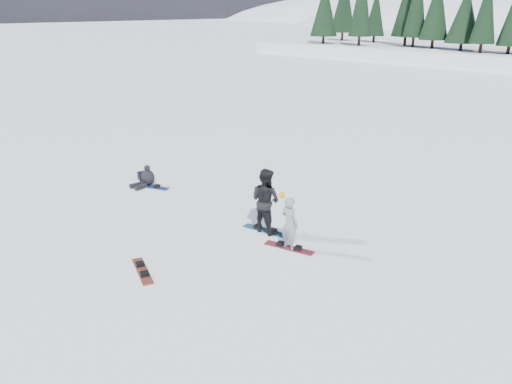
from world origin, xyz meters
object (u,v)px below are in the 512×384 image
Objects in this scene: gear_bag at (142,176)px; snowboarder_woman at (289,223)px; snowboard_loose_c at (151,187)px; snowboard_loose_b at (142,271)px; seated_rider at (147,178)px; snowboarder_man at (265,200)px.

snowboarder_woman is at bearing -3.23° from gear_bag.
gear_bag is at bearing 143.28° from snowboard_loose_c.
gear_bag is at bearing -1.44° from snowboarder_woman.
seated_rider is at bearing 166.75° from snowboard_loose_b.
snowboard_loose_b is (5.55, -3.89, -0.30)m from seated_rider.
snowboarder_man is at bearing 0.50° from seated_rider.
snowboarder_man is 6.15m from seated_rider.
snowboarder_woman is 4.19m from snowboard_loose_b.
snowboard_loose_b and snowboard_loose_c have the same top height.
gear_bag is 0.30× the size of snowboard_loose_c.
snowboarder_man is at bearing -19.24° from snowboard_loose_c.
seated_rider is 6.78m from snowboard_loose_b.
seated_rider is at bearing -19.81° from gear_bag.
snowboard_loose_b is (6.25, -4.14, -0.14)m from gear_bag.
snowboarder_man reaches higher than snowboard_loose_c.
seated_rider reaches higher than gear_bag.
snowboard_loose_b is at bearing -36.19° from seated_rider.
snowboarder_man is at bearing 103.96° from snowboard_loose_b.
snowboarder_man is 4.22m from snowboard_loose_b.
seated_rider is at bearing 155.58° from snowboard_loose_c.
snowboarder_man is at bearing -14.80° from snowboarder_woman.
snowboard_loose_c is (0.96, -0.27, -0.14)m from gear_bag.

